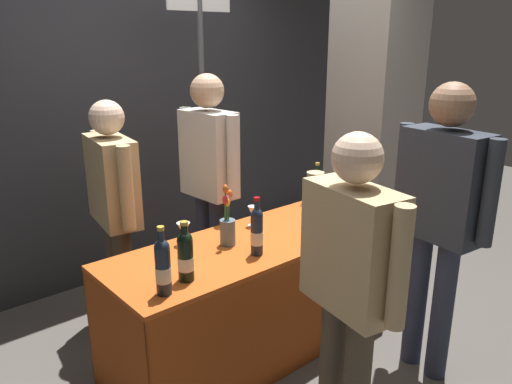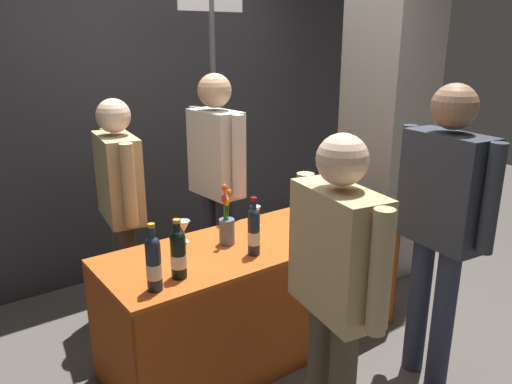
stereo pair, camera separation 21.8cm
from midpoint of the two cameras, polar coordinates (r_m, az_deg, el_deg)
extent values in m
plane|color=#514C47|center=(3.35, 1.95, -17.32)|extent=(12.00, 12.00, 0.00)
cube|color=#2D2D33|center=(4.16, -11.72, 9.31)|extent=(5.64, 0.12, 2.70)
cube|color=gray|center=(4.14, 16.53, 10.03)|extent=(0.55, 0.55, 2.86)
cube|color=#B74C19|center=(3.00, 2.10, -5.74)|extent=(1.87, 0.68, 0.02)
cube|color=#963E14|center=(2.94, 6.16, -14.44)|extent=(1.87, 0.01, 0.72)
cube|color=#963E14|center=(3.40, -1.51, -9.75)|extent=(1.87, 0.01, 0.72)
cube|color=#963E14|center=(2.77, -13.98, -17.20)|extent=(0.01, 0.68, 0.72)
cube|color=#963E14|center=(3.75, 13.33, -7.53)|extent=(0.01, 0.68, 0.72)
cylinder|color=black|center=(2.52, -6.40, -7.51)|extent=(0.08, 0.08, 0.22)
sphere|color=black|center=(2.47, -6.48, -5.24)|extent=(0.08, 0.08, 0.08)
cylinder|color=black|center=(2.46, -6.51, -4.40)|extent=(0.03, 0.03, 0.08)
cylinder|color=#B7932D|center=(2.44, -6.55, -3.36)|extent=(0.04, 0.04, 0.02)
cylinder|color=beige|center=(2.52, -6.38, -7.87)|extent=(0.08, 0.08, 0.07)
cylinder|color=black|center=(3.51, 9.51, -0.10)|extent=(0.07, 0.07, 0.25)
sphere|color=black|center=(3.48, 9.61, 1.83)|extent=(0.07, 0.07, 0.07)
cylinder|color=black|center=(3.47, 9.63, 2.35)|extent=(0.03, 0.03, 0.07)
cylinder|color=#B7932D|center=(3.46, 9.67, 3.02)|extent=(0.03, 0.03, 0.02)
cylinder|color=beige|center=(3.52, 9.49, -0.41)|extent=(0.07, 0.07, 0.08)
cylinder|color=#192333|center=(2.75, 2.03, -4.93)|extent=(0.07, 0.07, 0.24)
sphere|color=#192333|center=(2.71, 2.05, -2.63)|extent=(0.07, 0.07, 0.07)
cylinder|color=#192333|center=(2.70, 2.06, -1.82)|extent=(0.03, 0.03, 0.08)
cylinder|color=maroon|center=(2.68, 2.07, -0.83)|extent=(0.03, 0.03, 0.02)
cylinder|color=beige|center=(2.76, 2.02, -5.29)|extent=(0.07, 0.07, 0.08)
cylinder|color=black|center=(3.28, 12.20, -1.68)|extent=(0.07, 0.07, 0.23)
sphere|color=black|center=(3.25, 12.32, 0.20)|extent=(0.07, 0.07, 0.07)
cylinder|color=black|center=(3.24, 12.37, 0.86)|extent=(0.03, 0.03, 0.08)
cylinder|color=maroon|center=(3.23, 12.42, 1.67)|extent=(0.03, 0.03, 0.02)
cylinder|color=beige|center=(3.29, 12.18, -1.98)|extent=(0.08, 0.08, 0.07)
cylinder|color=#192333|center=(2.41, -9.06, -8.54)|extent=(0.07, 0.07, 0.24)
sphere|color=#192333|center=(2.36, -9.19, -5.93)|extent=(0.07, 0.07, 0.07)
cylinder|color=#192333|center=(2.34, -9.24, -4.99)|extent=(0.03, 0.03, 0.08)
cylinder|color=#B7932D|center=(2.32, -9.30, -3.84)|extent=(0.03, 0.03, 0.02)
cylinder|color=beige|center=(2.42, -9.04, -8.95)|extent=(0.07, 0.07, 0.08)
cylinder|color=silver|center=(3.21, 1.92, -3.86)|extent=(0.07, 0.07, 0.00)
cylinder|color=silver|center=(3.20, 1.92, -3.38)|extent=(0.01, 0.01, 0.06)
cone|color=silver|center=(3.18, 1.94, -2.29)|extent=(0.06, 0.06, 0.07)
cylinder|color=silver|center=(2.98, -6.13, -5.70)|extent=(0.06, 0.06, 0.00)
cylinder|color=silver|center=(2.96, -6.15, -5.14)|extent=(0.01, 0.01, 0.06)
cone|color=silver|center=(2.94, -6.19, -3.97)|extent=(0.08, 0.08, 0.07)
cylinder|color=slate|center=(2.91, -1.20, -4.58)|extent=(0.09, 0.09, 0.15)
cylinder|color=#38722D|center=(2.87, -1.25, -2.92)|extent=(0.02, 0.02, 0.18)
ellipsoid|color=gold|center=(2.85, -1.22, -1.13)|extent=(0.03, 0.03, 0.05)
cylinder|color=#38722D|center=(2.88, -1.03, -2.43)|extent=(0.04, 0.03, 0.22)
ellipsoid|color=#E05B1E|center=(2.86, -0.88, -0.19)|extent=(0.03, 0.03, 0.05)
cylinder|color=#38722D|center=(2.88, -1.28, -2.71)|extent=(0.04, 0.01, 0.19)
ellipsoid|color=pink|center=(2.86, -1.06, -0.79)|extent=(0.03, 0.03, 0.05)
cylinder|color=#38722D|center=(2.85, -1.50, -2.78)|extent=(0.01, 0.02, 0.21)
ellipsoid|color=red|center=(2.82, -1.46, -0.83)|extent=(0.03, 0.03, 0.05)
cylinder|color=#38722D|center=(2.86, -1.42, -2.07)|extent=(0.02, 0.03, 0.27)
ellipsoid|color=#E05B1E|center=(2.81, -1.40, 0.41)|extent=(0.03, 0.03, 0.05)
cylinder|color=#2D3347|center=(3.74, -3.38, -6.08)|extent=(0.12, 0.12, 0.84)
cylinder|color=#2D3347|center=(3.63, -1.86, -6.86)|extent=(0.12, 0.12, 0.84)
cube|color=beige|center=(3.46, -2.80, 4.44)|extent=(0.24, 0.42, 0.59)
sphere|color=tan|center=(3.39, -2.90, 11.52)|extent=(0.23, 0.23, 0.23)
cylinder|color=beige|center=(3.65, -5.18, 5.46)|extent=(0.08, 0.08, 0.55)
cylinder|color=beige|center=(3.26, -0.14, 4.10)|extent=(0.08, 0.08, 0.55)
cylinder|color=#4C4233|center=(3.58, -13.25, -8.29)|extent=(0.12, 0.12, 0.77)
cylinder|color=#4C4233|center=(3.42, -12.45, -9.50)|extent=(0.12, 0.12, 0.77)
cube|color=tan|center=(3.26, -13.63, 1.58)|extent=(0.28, 0.50, 0.55)
sphere|color=beige|center=(3.18, -14.13, 8.46)|extent=(0.21, 0.21, 0.21)
cylinder|color=tan|center=(3.52, -14.79, 3.01)|extent=(0.08, 0.08, 0.50)
cylinder|color=tan|center=(3.00, -12.32, 0.71)|extent=(0.08, 0.08, 0.50)
cylinder|color=#4C4233|center=(2.53, 9.94, -19.78)|extent=(0.12, 0.12, 0.77)
cube|color=tan|center=(2.14, 12.22, -6.74)|extent=(0.29, 0.48, 0.55)
sphere|color=beige|center=(2.01, 12.93, 3.60)|extent=(0.21, 0.21, 0.21)
cylinder|color=tan|center=(1.95, 17.16, -8.92)|extent=(0.08, 0.08, 0.50)
cylinder|color=tan|center=(2.33, 8.21, -3.89)|extent=(0.08, 0.08, 0.50)
cylinder|color=#2D3347|center=(3.04, 22.61, -13.29)|extent=(0.12, 0.12, 0.84)
cylinder|color=#2D3347|center=(3.14, 20.05, -12.04)|extent=(0.12, 0.12, 0.84)
cube|color=#2D333D|center=(2.82, 22.90, 0.22)|extent=(0.26, 0.48, 0.60)
sphere|color=#8C664C|center=(2.73, 23.96, 8.92)|extent=(0.23, 0.23, 0.23)
cylinder|color=#2D333D|center=(2.66, 27.51, -0.79)|extent=(0.08, 0.08, 0.55)
cylinder|color=#2D333D|center=(2.97, 18.88, 2.01)|extent=(0.08, 0.08, 0.55)
cylinder|color=#47474C|center=(3.88, -3.17, 6.01)|extent=(0.04, 0.04, 2.29)
camera|label=1|loc=(0.11, -87.84, 0.67)|focal=34.94mm
camera|label=2|loc=(0.11, 92.16, -0.67)|focal=34.94mm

